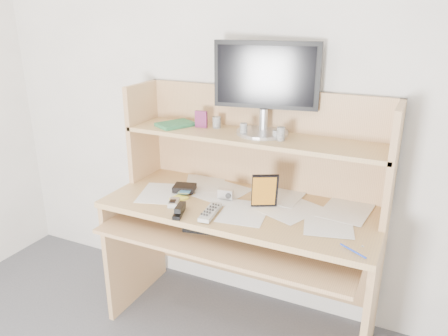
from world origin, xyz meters
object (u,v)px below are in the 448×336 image
at_px(desk, 247,208).
at_px(monitor, 266,85).
at_px(tv_remote, 210,212).
at_px(game_case, 265,191).
at_px(keyboard, 227,227).

height_order(desk, monitor, monitor).
relative_size(tv_remote, game_case, 1.09).
height_order(keyboard, monitor, monitor).
xyz_separation_m(tv_remote, game_case, (0.21, 0.18, 0.08)).
relative_size(desk, monitor, 2.61).
bearing_deg(tv_remote, game_case, 33.11).
distance_m(game_case, monitor, 0.53).
xyz_separation_m(keyboard, monitor, (0.06, 0.32, 0.66)).
bearing_deg(desk, game_case, -31.32).
bearing_deg(keyboard, tv_remote, -142.91).
xyz_separation_m(keyboard, game_case, (0.15, 0.11, 0.18)).
distance_m(keyboard, tv_remote, 0.14).
xyz_separation_m(desk, monitor, (0.03, 0.14, 0.63)).
bearing_deg(desk, keyboard, -98.40).
relative_size(desk, keyboard, 3.13).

